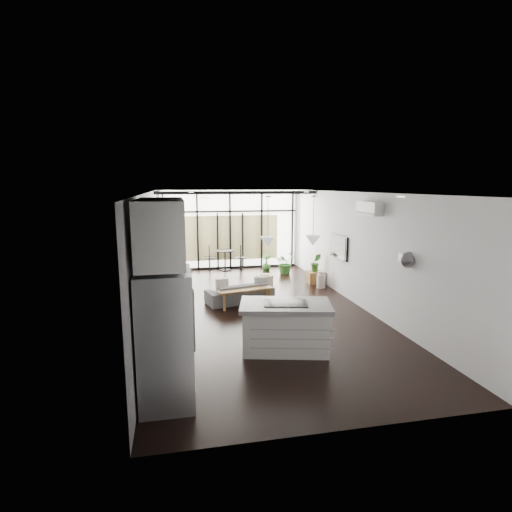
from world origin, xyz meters
name	(u,v)px	position (x,y,z in m)	size (l,w,h in m)	color
floor	(258,309)	(0.00, 0.00, 0.00)	(5.00, 10.00, 0.00)	black
ceiling	(259,192)	(0.00, 0.00, 2.80)	(5.00, 10.00, 0.00)	silver
wall_left	(150,256)	(-2.50, 0.00, 1.40)	(0.02, 10.00, 2.80)	silver
wall_right	(356,249)	(2.50, 0.00, 1.40)	(0.02, 10.00, 2.80)	silver
wall_back	(230,229)	(0.00, 5.00, 1.40)	(5.00, 0.02, 2.80)	silver
wall_front	(347,322)	(0.00, -5.00, 1.40)	(5.00, 0.02, 2.80)	silver
glazing	(230,230)	(0.00, 4.88, 1.40)	(5.00, 0.20, 2.80)	black
skylight	(233,191)	(0.00, 4.00, 2.77)	(4.70, 1.90, 0.06)	silver
neighbour_building	(230,238)	(0.00, 4.95, 1.10)	(3.50, 0.02, 1.60)	beige
island	(285,327)	(-0.04, -2.51, 0.44)	(1.61, 0.96, 0.88)	silver
cooktop	(286,303)	(-0.04, -2.51, 0.89)	(0.77, 0.51, 0.01)	black
fridge	(166,338)	(-2.10, -3.88, 0.93)	(0.72, 0.90, 1.86)	gray
appliance_column	(159,305)	(-2.21, -3.05, 1.15)	(0.59, 0.62, 2.30)	silver
upper_cabinets	(161,230)	(-2.12, -3.50, 2.35)	(0.62, 1.75, 0.86)	silver
pendant_left	(268,242)	(-0.40, -2.65, 2.02)	(0.26, 0.26, 0.18)	silver
pendant_right	(313,241)	(0.40, -2.65, 2.02)	(0.26, 0.26, 0.18)	silver
sofa	(240,289)	(-0.35, 0.66, 0.33)	(1.71, 0.50, 0.67)	#4B4B4E
console_bench	(245,298)	(-0.28, 0.24, 0.22)	(1.39, 0.35, 0.45)	brown
pouf	(265,282)	(0.58, 1.88, 0.20)	(0.49, 0.49, 0.39)	beige
crate	(316,277)	(2.24, 2.15, 0.18)	(0.48, 0.48, 0.36)	brown
plant_tall	(285,265)	(1.70, 3.62, 0.30)	(0.69, 0.76, 0.60)	#2A5B21
plant_med	(266,266)	(1.16, 4.17, 0.16)	(0.33, 0.59, 0.33)	#2A5B21
plant_crate	(316,267)	(2.24, 2.15, 0.49)	(0.31, 0.57, 0.25)	#2A5B21
milk_can	(321,279)	(2.21, 1.61, 0.25)	(0.25, 0.25, 0.49)	beige
bistro_set	(225,260)	(-0.24, 4.56, 0.35)	(1.47, 0.59, 0.71)	black
tv	(339,247)	(2.46, 1.00, 1.30)	(0.05, 1.10, 0.65)	black
ac_unit	(369,208)	(2.38, -0.80, 2.45)	(0.22, 0.90, 0.30)	silver
framed_art	(150,253)	(-2.47, -0.50, 1.55)	(0.04, 0.70, 0.90)	black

